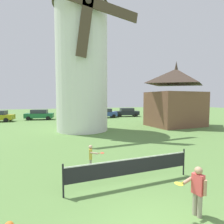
# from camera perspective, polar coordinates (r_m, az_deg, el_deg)

# --- Properties ---
(windmill) EXTENTS (9.26, 5.82, 15.87)m
(windmill) POSITION_cam_1_polar(r_m,az_deg,el_deg) (18.87, -9.65, 18.00)
(windmill) COLOR white
(windmill) RESTS_ON ground_plane
(tennis_net) EXTENTS (4.91, 0.06, 1.10)m
(tennis_net) POSITION_cam_1_polar(r_m,az_deg,el_deg) (6.86, 6.20, -16.98)
(tennis_net) COLOR black
(tennis_net) RESTS_ON ground_plane
(player_near) EXTENTS (0.81, 0.45, 1.36)m
(player_near) POSITION_cam_1_polar(r_m,az_deg,el_deg) (5.65, 25.61, -21.19)
(player_near) COLOR #9E937F
(player_near) RESTS_ON ground_plane
(player_far) EXTENTS (0.67, 0.60, 1.13)m
(player_far) POSITION_cam_1_polar(r_m,az_deg,el_deg) (8.17, -6.66, -13.79)
(player_far) COLOR #9E937F
(player_far) RESTS_ON ground_plane
(parked_car_green) EXTENTS (4.40, 2.50, 1.56)m
(parked_car_green) POSITION_cam_1_polar(r_m,az_deg,el_deg) (29.83, -22.20, -0.73)
(parked_car_green) COLOR #1E6638
(parked_car_green) RESTS_ON ground_plane
(parked_car_cream) EXTENTS (4.22, 2.36, 1.56)m
(parked_car_cream) POSITION_cam_1_polar(r_m,az_deg,el_deg) (29.68, -12.25, -0.55)
(parked_car_cream) COLOR silver
(parked_car_cream) RESTS_ON ground_plane
(parked_car_blue) EXTENTS (4.31, 2.12, 1.56)m
(parked_car_blue) POSITION_cam_1_polar(r_m,az_deg,el_deg) (30.55, -2.46, -0.33)
(parked_car_blue) COLOR #334C99
(parked_car_blue) RESTS_ON ground_plane
(parked_car_black) EXTENTS (4.57, 2.53, 1.56)m
(parked_car_black) POSITION_cam_1_polar(r_m,az_deg,el_deg) (32.88, 4.79, -0.03)
(parked_car_black) COLOR #1E232D
(parked_car_black) RESTS_ON ground_plane
(chapel) EXTENTS (6.50, 4.90, 7.60)m
(chapel) POSITION_cam_1_polar(r_m,az_deg,el_deg) (22.35, 19.63, 4.17)
(chapel) COLOR brown
(chapel) RESTS_ON ground_plane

